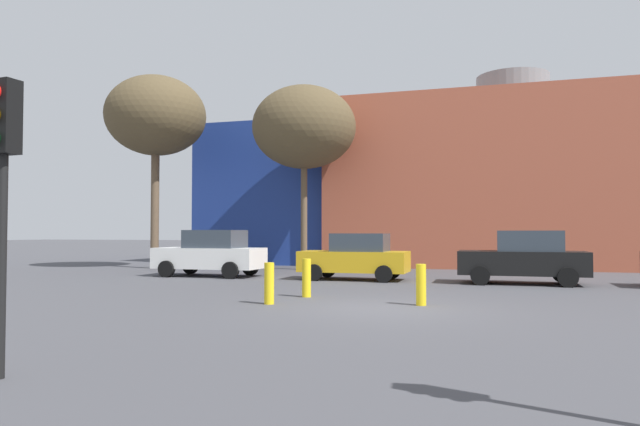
% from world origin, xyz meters
% --- Properties ---
extents(ground_plane, '(200.00, 200.00, 0.00)m').
position_xyz_m(ground_plane, '(0.00, 0.00, 0.00)').
color(ground_plane, '#47474C').
extents(building_backdrop, '(33.99, 13.24, 10.56)m').
position_xyz_m(building_backdrop, '(3.53, 21.24, 4.16)').
color(building_backdrop, '#B2563D').
rests_on(building_backdrop, ground_plane).
extents(parked_car_0, '(4.22, 2.07, 1.83)m').
position_xyz_m(parked_car_0, '(-8.27, 7.57, 0.91)').
color(parked_car_0, white).
rests_on(parked_car_0, ground_plane).
extents(parked_car_1, '(3.92, 1.93, 1.70)m').
position_xyz_m(parked_car_1, '(-2.39, 7.57, 0.84)').
color(parked_car_1, gold).
rests_on(parked_car_1, ground_plane).
extents(parked_car_2, '(4.15, 2.04, 1.80)m').
position_xyz_m(parked_car_2, '(3.43, 7.57, 0.89)').
color(parked_car_2, black).
rests_on(parked_car_2, ground_plane).
extents(traffic_light_near_left, '(0.38, 0.37, 3.58)m').
position_xyz_m(traffic_light_near_left, '(-3.16, -7.64, 2.64)').
color(traffic_light_near_left, black).
rests_on(traffic_light_near_left, ground_plane).
extents(bare_tree_0, '(4.86, 4.86, 8.61)m').
position_xyz_m(bare_tree_0, '(-6.03, 12.51, 6.65)').
color(bare_tree_0, brown).
rests_on(bare_tree_0, ground_plane).
extents(bare_tree_1, '(4.84, 4.84, 9.35)m').
position_xyz_m(bare_tree_1, '(-13.26, 11.37, 7.37)').
color(bare_tree_1, brown).
rests_on(bare_tree_1, ground_plane).
extents(bollard_yellow_0, '(0.24, 0.24, 1.03)m').
position_xyz_m(bollard_yellow_0, '(-2.37, 1.71, 0.51)').
color(bollard_yellow_0, yellow).
rests_on(bollard_yellow_0, ground_plane).
extents(bollard_yellow_1, '(0.24, 0.24, 1.01)m').
position_xyz_m(bollard_yellow_1, '(-2.75, -0.02, 0.50)').
color(bollard_yellow_1, yellow).
rests_on(bollard_yellow_1, ground_plane).
extents(bollard_yellow_2, '(0.24, 0.24, 0.98)m').
position_xyz_m(bollard_yellow_2, '(0.81, 0.80, 0.49)').
color(bollard_yellow_2, yellow).
rests_on(bollard_yellow_2, ground_plane).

